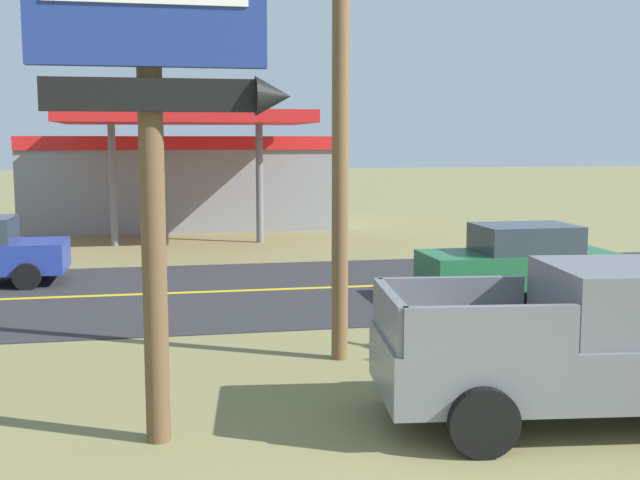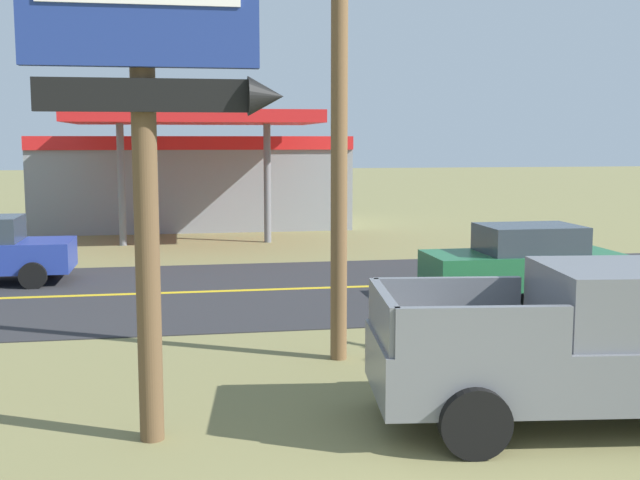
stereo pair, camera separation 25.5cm
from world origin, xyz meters
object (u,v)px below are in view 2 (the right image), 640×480
(pickup_grey_parked_on_lawn, at_px, (591,347))
(utility_pole, at_px, (339,66))
(motel_sign, at_px, (148,53))
(gas_station, at_px, (193,178))
(car_green_near_lane, at_px, (524,262))

(pickup_grey_parked_on_lawn, bearing_deg, utility_pole, 126.27)
(motel_sign, distance_m, pickup_grey_parked_on_lawn, 6.27)
(motel_sign, distance_m, gas_station, 23.57)
(utility_pole, height_order, gas_station, utility_pole)
(motel_sign, bearing_deg, utility_pole, 48.72)
(motel_sign, height_order, gas_station, motel_sign)
(pickup_grey_parked_on_lawn, height_order, car_green_near_lane, pickup_grey_parked_on_lawn)
(utility_pole, xyz_separation_m, car_green_near_lane, (4.90, 3.94, -3.76))
(pickup_grey_parked_on_lawn, xyz_separation_m, car_green_near_lane, (2.42, 7.32, -0.13))
(pickup_grey_parked_on_lawn, distance_m, car_green_near_lane, 7.71)
(utility_pole, bearing_deg, gas_station, 95.51)
(pickup_grey_parked_on_lawn, bearing_deg, motel_sign, 177.32)
(pickup_grey_parked_on_lawn, bearing_deg, car_green_near_lane, 71.69)
(utility_pole, distance_m, car_green_near_lane, 7.33)
(gas_station, xyz_separation_m, pickup_grey_parked_on_lawn, (4.44, -23.67, -0.98))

